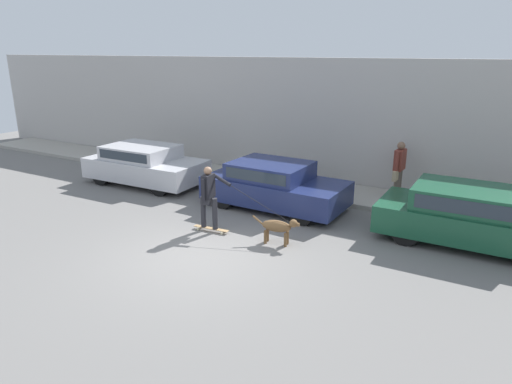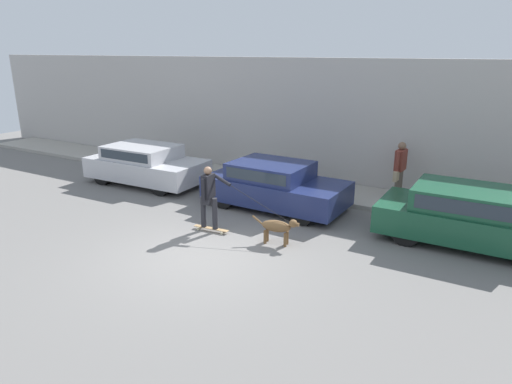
{
  "view_description": "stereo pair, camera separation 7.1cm",
  "coord_description": "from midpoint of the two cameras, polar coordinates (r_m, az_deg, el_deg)",
  "views": [
    {
      "loc": [
        5.48,
        -7.22,
        4.24
      ],
      "look_at": [
        0.27,
        1.88,
        0.95
      ],
      "focal_mm": 32.0,
      "sensor_mm": 36.0,
      "label": 1
    },
    {
      "loc": [
        5.55,
        -7.19,
        4.24
      ],
      "look_at": [
        0.27,
        1.88,
        0.95
      ],
      "focal_mm": 32.0,
      "sensor_mm": 36.0,
      "label": 2
    }
  ],
  "objects": [
    {
      "name": "parked_car_1",
      "position": [
        12.63,
        2.49,
        0.8
      ],
      "size": [
        3.95,
        1.93,
        1.28
      ],
      "rotation": [
        0.0,
        0.0,
        -0.03
      ],
      "color": "black",
      "rests_on": "ground_plane"
    },
    {
      "name": "parked_car_0",
      "position": [
        15.34,
        -13.48,
        3.35
      ],
      "size": [
        3.96,
        1.94,
        1.27
      ],
      "rotation": [
        0.0,
        0.0,
        0.02
      ],
      "color": "black",
      "rests_on": "ground_plane"
    },
    {
      "name": "skateboarder",
      "position": [
        10.91,
        -5.71,
        -0.37
      ],
      "size": [
        2.58,
        0.52,
        1.62
      ],
      "rotation": [
        0.0,
        0.0,
        0.08
      ],
      "color": "beige",
      "rests_on": "ground_plane"
    },
    {
      "name": "back_wall",
      "position": [
        15.04,
        8.42,
        8.66
      ],
      "size": [
        32.0,
        0.3,
        3.99
      ],
      "color": "#B2ADA8",
      "rests_on": "ground_plane"
    },
    {
      "name": "sidewalk_curb",
      "position": [
        14.45,
        6.41,
        0.5
      ],
      "size": [
        30.0,
        1.91,
        0.13
      ],
      "color": "#A39E93",
      "rests_on": "ground_plane"
    },
    {
      "name": "ground_plane",
      "position": [
        10.02,
        -6.62,
        -7.76
      ],
      "size": [
        36.0,
        36.0,
        0.0
      ],
      "primitive_type": "plane",
      "color": "slate"
    },
    {
      "name": "parked_car_2",
      "position": [
        11.32,
        25.51,
        -2.86
      ],
      "size": [
        4.1,
        1.83,
        1.31
      ],
      "rotation": [
        0.0,
        0.0,
        0.0
      ],
      "color": "black",
      "rests_on": "ground_plane"
    },
    {
      "name": "dog",
      "position": [
        10.3,
        2.95,
        -4.38
      ],
      "size": [
        1.12,
        0.36,
        0.65
      ],
      "rotation": [
        0.0,
        0.0,
        0.14
      ],
      "color": "brown",
      "rests_on": "ground_plane"
    },
    {
      "name": "pedestrian_with_bag",
      "position": [
        13.66,
        17.68,
        2.93
      ],
      "size": [
        0.26,
        0.77,
        1.63
      ],
      "rotation": [
        0.0,
        0.0,
        3.07
      ],
      "color": "brown",
      "rests_on": "sidewalk_curb"
    }
  ]
}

